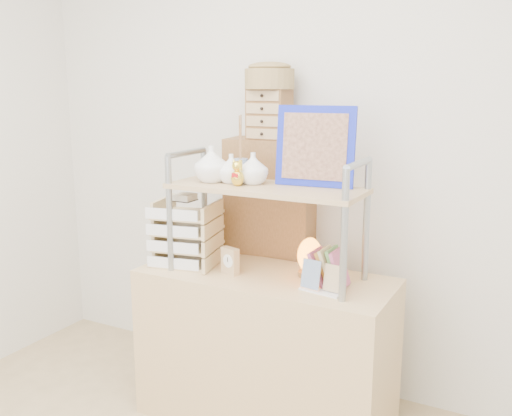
{
  "coord_description": "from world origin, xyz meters",
  "views": [
    {
      "loc": [
        1.15,
        -1.07,
        1.62
      ],
      "look_at": [
        -0.05,
        1.2,
        1.06
      ],
      "focal_mm": 40.0,
      "sensor_mm": 36.0,
      "label": 1
    }
  ],
  "objects_px": {
    "desk": "(265,349)",
    "cabinet": "(270,264)",
    "letter_tray": "(186,236)",
    "salt_lamp": "(310,257)"
  },
  "relations": [
    {
      "from": "desk",
      "to": "salt_lamp",
      "type": "xyz_separation_m",
      "value": [
        0.19,
        0.08,
        0.47
      ]
    },
    {
      "from": "desk",
      "to": "cabinet",
      "type": "bearing_deg",
      "value": 113.1
    },
    {
      "from": "letter_tray",
      "to": "salt_lamp",
      "type": "height_order",
      "value": "letter_tray"
    },
    {
      "from": "desk",
      "to": "cabinet",
      "type": "relative_size",
      "value": 0.89
    },
    {
      "from": "desk",
      "to": "cabinet",
      "type": "height_order",
      "value": "cabinet"
    },
    {
      "from": "cabinet",
      "to": "salt_lamp",
      "type": "height_order",
      "value": "cabinet"
    },
    {
      "from": "desk",
      "to": "cabinet",
      "type": "distance_m",
      "value": 0.5
    },
    {
      "from": "cabinet",
      "to": "desk",
      "type": "bearing_deg",
      "value": -74.32
    },
    {
      "from": "salt_lamp",
      "to": "letter_tray",
      "type": "bearing_deg",
      "value": -170.02
    },
    {
      "from": "letter_tray",
      "to": "salt_lamp",
      "type": "relative_size",
      "value": 1.91
    }
  ]
}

